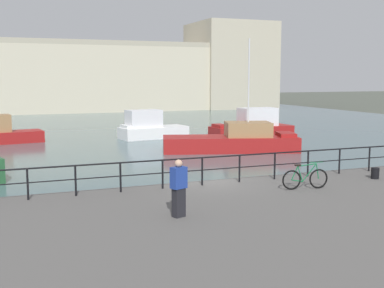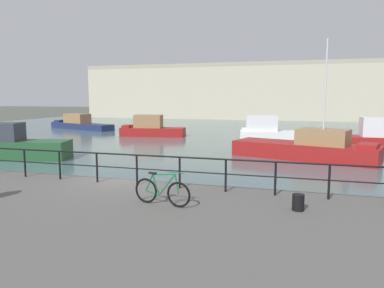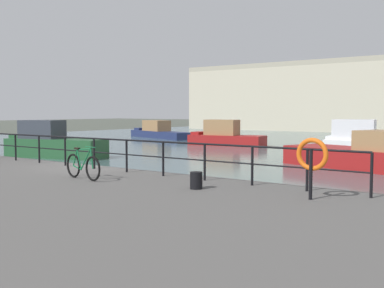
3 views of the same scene
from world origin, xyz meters
name	(u,v)px [view 2 (image 2 of 3)]	position (x,y,z in m)	size (l,w,h in m)	color
ground_plane	(124,202)	(0.00, 0.00, 0.00)	(240.00, 240.00, 0.00)	#4C5147
water_basin	(243,131)	(0.00, 30.20, 0.01)	(80.00, 60.00, 0.01)	#476066
harbor_building	(298,91)	(5.97, 55.44, 5.07)	(66.12, 11.73, 13.38)	#C1B79E
moored_cabin_cruiser	(267,132)	(3.60, 20.66, 0.87)	(5.72, 2.94, 2.30)	white
moored_harbor_tender	(13,146)	(-11.11, 6.61, 0.86)	(6.70, 3.60, 2.30)	#23512D
moored_green_narrowboat	(376,136)	(12.09, 19.00, 0.87)	(7.06, 2.60, 2.35)	maroon
moored_white_yacht	(80,124)	(-19.82, 26.93, 0.67)	(10.05, 5.23, 1.87)	navy
moored_blue_motorboat	(308,148)	(6.88, 11.84, 0.72)	(9.26, 5.14, 7.39)	maroon
moored_red_daysailer	(151,128)	(-8.02, 21.67, 0.78)	(6.61, 2.97, 2.14)	maroon
quay_railing	(116,163)	(0.15, -0.75, 1.61)	(20.29, 0.07, 1.08)	black
parked_bicycle	(162,192)	(2.60, -2.69, 1.27)	(1.76, 0.33, 0.98)	black
mooring_bollard	(298,202)	(6.28, -2.12, 1.10)	(0.32, 0.32, 0.44)	black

